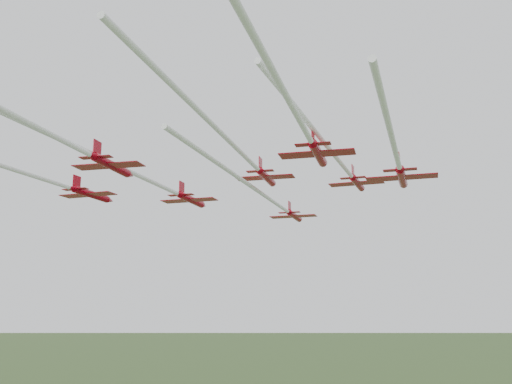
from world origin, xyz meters
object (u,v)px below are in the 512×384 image
Objects in this scene: jet_row2_right at (341,164)px; jet_row4_left at (33,125)px; jet_row2_left at (148,180)px; jet_row3_left at (12,169)px; jet_row3_right at (398,161)px; jet_lead at (272,201)px; jet_row4_right at (291,104)px; jet_row3_mid at (243,154)px.

jet_row2_right is 0.86× the size of jet_row4_left.
jet_row3_left is (-7.55, -17.12, -0.58)m from jet_row2_left.
jet_lead is at bearing 139.16° from jet_row3_right.
jet_row3_right is at bearing 29.14° from jet_row4_left.
jet_row4_left is (-14.40, -38.36, -1.59)m from jet_row2_right.
jet_row4_right is (42.96, 3.06, -0.06)m from jet_row3_left.
jet_row2_left is at bearing 172.23° from jet_row3_right.
jet_row3_mid is 0.83× the size of jet_row4_right.
jet_row3_mid is at bearing -84.09° from jet_lead.
jet_row2_right reaches higher than jet_row3_left.
jet_row3_left is (-17.29, -34.88, 0.96)m from jet_lead.
jet_row2_right is at bearing 6.81° from jet_row2_left.
jet_row3_mid is (-5.65, -14.99, -0.95)m from jet_row2_right.
jet_row4_left is at bearing -109.35° from jet_lead.
jet_row4_left is 1.00× the size of jet_row4_right.
jet_row3_mid reaches higher than jet_row3_right.
jet_row3_left is 50.21m from jet_row3_right.
jet_row3_mid is 24.96m from jet_row4_left.
jet_row4_left is at bearing -128.95° from jet_row2_right.
jet_row3_mid is (9.84, -19.55, 1.71)m from jet_lead.
jet_row3_right is at bearing 8.27° from jet_row3_mid.
jet_row2_right reaches higher than jet_row2_left.
jet_row2_left is 27.39m from jet_row4_left.
jet_lead is 0.94× the size of jet_row2_left.
jet_row2_right reaches higher than jet_row3_mid.
jet_row2_right is 41.01m from jet_row4_left.
jet_row2_right is at bearing 24.09° from jet_row3_left.
jet_row3_left is at bearing -137.17° from jet_lead.
jet_row3_mid is (19.58, -1.79, 0.17)m from jet_row2_left.
jet_row2_right is 16.05m from jet_row3_mid.
jet_row2_left reaches higher than jet_lead.
jet_row3_left is 20.06m from jet_row4_left.
jet_row3_mid is at bearing 45.32° from jet_row4_left.
jet_lead is 16.36m from jet_row2_right.
jet_row4_right reaches higher than jet_lead.
jet_row4_right is at bearing 0.16° from jet_row4_left.
jet_row4_left reaches higher than jet_row4_right.
jet_row2_right is at bearing 45.27° from jet_row4_left.
jet_row4_right is (10.18, -27.26, -1.77)m from jet_row2_right.
jet_row3_right is at bearing -43.47° from jet_row2_right.
jet_row4_left is (18.38, -8.04, 0.11)m from jet_row3_left.
jet_lead is 20.32m from jet_row2_left.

